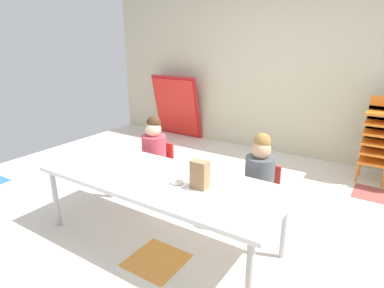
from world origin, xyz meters
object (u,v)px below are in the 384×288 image
(donut_powdered_on_plate, at_px, (177,181))
(folded_activity_table, at_px, (177,107))
(seated_child_near_camera, at_px, (155,149))
(paper_bag_brown, at_px, (200,175))
(kid_chair_orange_stack, at_px, (378,136))
(paper_plate_center_table, at_px, (196,176))
(seated_child_middle_seat, at_px, (260,173))
(paper_plate_near_edge, at_px, (177,184))
(craft_table, at_px, (160,182))

(donut_powdered_on_plate, bearing_deg, folded_activity_table, 125.58)
(seated_child_near_camera, relative_size, folded_activity_table, 0.84)
(paper_bag_brown, bearing_deg, seated_child_near_camera, 146.96)
(folded_activity_table, bearing_deg, donut_powdered_on_plate, -54.42)
(kid_chair_orange_stack, relative_size, folded_activity_table, 0.96)
(paper_plate_center_table, bearing_deg, seated_child_middle_seat, 48.87)
(kid_chair_orange_stack, distance_m, folded_activity_table, 3.17)
(donut_powdered_on_plate, bearing_deg, paper_plate_near_edge, 0.00)
(seated_child_middle_seat, height_order, kid_chair_orange_stack, kid_chair_orange_stack)
(seated_child_middle_seat, bearing_deg, kid_chair_orange_stack, 66.44)
(seated_child_middle_seat, distance_m, paper_plate_near_edge, 0.79)
(paper_bag_brown, bearing_deg, seated_child_middle_seat, 68.13)
(seated_child_near_camera, xyz_separation_m, folded_activity_table, (-1.18, 2.06, -0.02))
(seated_child_near_camera, distance_m, paper_plate_near_edge, 1.02)
(paper_bag_brown, bearing_deg, paper_plate_center_table, 130.04)
(kid_chair_orange_stack, xyz_separation_m, paper_bag_brown, (-1.03, -2.41, 0.13))
(seated_child_near_camera, distance_m, seated_child_middle_seat, 1.20)
(seated_child_near_camera, xyz_separation_m, paper_plate_center_table, (0.81, -0.45, 0.05))
(seated_child_middle_seat, distance_m, folded_activity_table, 3.14)
(kid_chair_orange_stack, xyz_separation_m, paper_plate_near_edge, (-1.21, -2.46, 0.03))
(seated_child_near_camera, relative_size, kid_chair_orange_stack, 0.88)
(paper_plate_center_table, bearing_deg, seated_child_near_camera, 150.97)
(paper_plate_near_edge, bearing_deg, seated_child_near_camera, 139.24)
(seated_child_near_camera, xyz_separation_m, donut_powdered_on_plate, (0.77, -0.66, 0.07))
(paper_plate_center_table, bearing_deg, donut_powdered_on_plate, -100.56)
(seated_child_near_camera, relative_size, paper_bag_brown, 4.17)
(craft_table, distance_m, folded_activity_table, 3.21)
(folded_activity_table, distance_m, donut_powdered_on_plate, 3.34)
(paper_bag_brown, relative_size, donut_powdered_on_plate, 2.09)
(seated_child_middle_seat, distance_m, paper_plate_center_table, 0.60)
(kid_chair_orange_stack, bearing_deg, craft_table, -120.11)
(seated_child_near_camera, bearing_deg, paper_plate_center_table, -29.03)
(donut_powdered_on_plate, bearing_deg, seated_child_middle_seat, 56.91)
(donut_powdered_on_plate, bearing_deg, kid_chair_orange_stack, 63.70)
(seated_child_middle_seat, xyz_separation_m, paper_plate_center_table, (-0.39, -0.45, 0.05))
(folded_activity_table, height_order, paper_plate_near_edge, folded_activity_table)
(seated_child_near_camera, bearing_deg, paper_bag_brown, -33.04)
(paper_plate_near_edge, xyz_separation_m, paper_plate_center_table, (0.04, 0.21, 0.00))
(paper_bag_brown, xyz_separation_m, donut_powdered_on_plate, (-0.18, -0.04, -0.09))
(kid_chair_orange_stack, bearing_deg, paper_plate_near_edge, -116.30)
(donut_powdered_on_plate, bearing_deg, craft_table, 171.78)
(seated_child_middle_seat, relative_size, paper_bag_brown, 4.17)
(craft_table, distance_m, paper_plate_center_table, 0.30)
(kid_chair_orange_stack, relative_size, paper_plate_near_edge, 5.78)
(seated_child_near_camera, bearing_deg, kid_chair_orange_stack, 42.15)
(kid_chair_orange_stack, height_order, paper_plate_near_edge, kid_chair_orange_stack)
(seated_child_near_camera, bearing_deg, folded_activity_table, 119.77)
(paper_plate_near_edge, relative_size, donut_powdered_on_plate, 1.71)
(folded_activity_table, xyz_separation_m, paper_plate_near_edge, (1.94, -2.72, 0.07))
(craft_table, relative_size, paper_plate_near_edge, 11.60)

